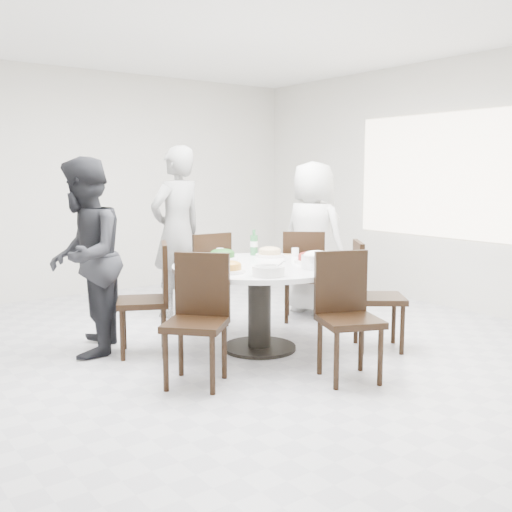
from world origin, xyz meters
TOP-DOWN VIEW (x-y plane):
  - floor at (0.00, 0.00)m, footprint 6.00×6.00m
  - ceiling at (0.00, 0.00)m, footprint 6.00×6.00m
  - wall_back at (0.00, 3.00)m, footprint 6.00×0.01m
  - wall_right at (3.00, 0.00)m, footprint 0.01×6.00m
  - window at (2.98, 0.00)m, footprint 0.04×2.20m
  - dining_table at (0.25, -0.27)m, footprint 1.50×1.50m
  - chair_ne at (1.26, 0.30)m, footprint 0.59×0.59m
  - chair_n at (0.30, 0.74)m, footprint 0.44×0.44m
  - chair_nw at (-0.62, 0.22)m, footprint 0.56×0.56m
  - chair_sw at (-0.65, -0.70)m, footprint 0.59×0.59m
  - chair_s at (0.32, -1.29)m, footprint 0.55×0.55m
  - chair_se at (1.10, -0.88)m, footprint 0.59×0.59m
  - diner_right at (1.55, 0.48)m, footprint 0.66×0.89m
  - diner_middle at (0.31, 1.28)m, footprint 0.74×0.56m
  - diner_left at (-1.00, 0.50)m, footprint 0.96×1.02m
  - dish_greens at (0.17, 0.18)m, footprint 0.29×0.29m
  - dish_pale at (0.63, 0.07)m, footprint 0.27×0.27m
  - dish_orange at (-0.19, -0.07)m, footprint 0.26×0.26m
  - dish_redbrown at (0.68, -0.45)m, footprint 0.29×0.29m
  - dish_tofu at (-0.19, -0.44)m, footprint 0.27×0.27m
  - rice_bowl at (0.52, -0.71)m, footprint 0.26×0.26m
  - soup_bowl at (-0.02, -0.75)m, footprint 0.25×0.25m
  - beverage_bottle at (0.57, 0.25)m, footprint 0.07×0.07m
  - tea_cups at (0.29, 0.35)m, footprint 0.07×0.07m
  - chopsticks at (0.27, 0.37)m, footprint 0.24×0.04m

SIDE VIEW (x-z plane):
  - floor at x=0.00m, z-range -0.01..0.01m
  - dining_table at x=0.25m, z-range 0.00..0.75m
  - chair_ne at x=1.26m, z-range 0.00..0.95m
  - chair_n at x=0.30m, z-range 0.00..0.95m
  - chair_nw at x=-0.62m, z-range 0.00..0.95m
  - chair_sw at x=-0.65m, z-range 0.00..0.95m
  - chair_s at x=0.32m, z-range 0.00..0.95m
  - chair_se at x=1.10m, z-range 0.00..0.95m
  - chopsticks at x=0.27m, z-range 0.75..0.76m
  - dish_tofu at x=-0.19m, z-range 0.75..0.82m
  - dish_orange at x=-0.19m, z-range 0.75..0.82m
  - dish_redbrown at x=0.68m, z-range 0.75..0.82m
  - dish_pale at x=0.63m, z-range 0.75..0.82m
  - dish_greens at x=0.17m, z-range 0.75..0.82m
  - soup_bowl at x=-0.02m, z-range 0.75..0.83m
  - tea_cups at x=0.29m, z-range 0.75..0.83m
  - rice_bowl at x=0.52m, z-range 0.75..0.86m
  - diner_right at x=1.55m, z-range 0.00..1.65m
  - diner_left at x=-1.00m, z-range 0.00..1.67m
  - beverage_bottle at x=0.57m, z-range 0.75..1.00m
  - diner_middle at x=0.31m, z-range 0.00..1.82m
  - wall_back at x=0.00m, z-range 0.00..2.80m
  - wall_right at x=3.00m, z-range 0.00..2.80m
  - window at x=2.98m, z-range 0.80..2.20m
  - ceiling at x=0.00m, z-range 2.79..2.80m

